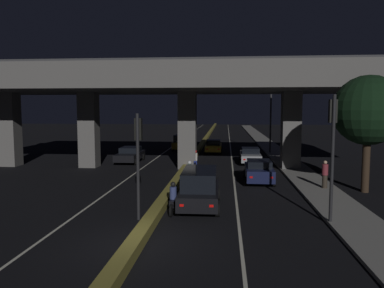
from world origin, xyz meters
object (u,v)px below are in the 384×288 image
Objects in this scene: motorcycle_blue_filtering_far at (195,161)px; car_silver_third at (250,155)px; traffic_light_right_of_median at (332,137)px; pedestrian_on_sidewalk at (325,174)px; street_lamp at (267,110)px; motorcycle_white_filtering_mid at (190,174)px; motorcycle_black_filtering_near at (173,200)px; traffic_light_left_of_median at (138,147)px; car_black_lead at (200,187)px; car_taxi_yellow_second_oncoming at (183,142)px; car_taxi_yellow_fourth at (214,146)px; car_dark_blue_second at (259,171)px; car_black_lead_oncoming at (130,154)px.

car_silver_third is at bearing -56.26° from motorcycle_blue_filtering_far.
traffic_light_right_of_median reaches higher than pedestrian_on_sidewalk.
street_lamp is 4.12× the size of motorcycle_white_filtering_mid.
motorcycle_black_filtering_near is 12.64m from motorcycle_blue_filtering_far.
street_lamp reaches higher than traffic_light_left_of_median.
car_black_lead is at bearing -104.02° from street_lamp.
traffic_light_right_of_median is 1.17× the size of car_silver_third.
motorcycle_black_filtering_near is at bearing 7.96° from car_taxi_yellow_second_oncoming.
car_taxi_yellow_fourth is (-0.07, 22.43, -0.26)m from car_black_lead.
car_dark_blue_second is at bearing -28.49° from car_black_lead.
car_taxi_yellow_fourth is 2.12× the size of motorcycle_blue_filtering_far.
street_lamp reaches higher than car_silver_third.
traffic_light_right_of_median reaches higher than car_black_lead_oncoming.
motorcycle_white_filtering_mid reaches higher than car_taxi_yellow_fourth.
pedestrian_on_sidewalk is (1.47, 6.58, -2.70)m from traffic_light_right_of_median.
traffic_light_right_of_median is 28.82m from car_taxi_yellow_second_oncoming.
car_taxi_yellow_second_oncoming is (-7.13, 18.40, 0.19)m from car_dark_blue_second.
car_taxi_yellow_fourth is at bearing 25.79° from car_silver_third.
car_black_lead reaches higher than car_taxi_yellow_fourth.
car_taxi_yellow_second_oncoming is 26.24m from motorcycle_black_filtering_near.
car_silver_third is (3.41, 15.04, -0.27)m from car_black_lead.
motorcycle_blue_filtering_far is at bearing 128.79° from car_silver_third.
car_silver_third is at bearing -23.09° from motorcycle_white_filtering_mid.
traffic_light_right_of_median is 15.54m from motorcycle_blue_filtering_far.
traffic_light_left_of_median is at bearing 179.94° from traffic_light_right_of_median.
car_taxi_yellow_second_oncoming reaches higher than motorcycle_black_filtering_near.
street_lamp is 13.32m from motorcycle_blue_filtering_far.
traffic_light_left_of_median reaches higher than motorcycle_black_filtering_near.
pedestrian_on_sidewalk is (7.14, -18.07, 0.25)m from car_taxi_yellow_fourth.
car_black_lead is 1.01× the size of car_silver_third.
motorcycle_blue_filtering_far is (2.56, -13.47, -0.31)m from car_taxi_yellow_second_oncoming.
car_dark_blue_second is 4.54m from motorcycle_white_filtering_mid.
car_black_lead is 2.43× the size of motorcycle_blue_filtering_far.
street_lamp reaches higher than car_taxi_yellow_fourth.
car_taxi_yellow_second_oncoming reaches higher than car_taxi_yellow_fourth.
traffic_light_right_of_median is at bearing -165.11° from car_dark_blue_second.
traffic_light_left_of_median reaches higher than car_taxi_yellow_second_oncoming.
car_black_lead reaches higher than motorcycle_blue_filtering_far.
car_taxi_yellow_fourth reaches higher than car_black_lead_oncoming.
traffic_light_right_of_median is 7.26m from pedestrian_on_sidewalk.
traffic_light_right_of_median is 2.89× the size of motorcycle_white_filtering_mid.
car_black_lead is 1.15× the size of car_taxi_yellow_fourth.
motorcycle_blue_filtering_far is at bearing 13.11° from car_taxi_yellow_second_oncoming.
traffic_light_left_of_median reaches higher than car_silver_third.
street_lamp is 1.79× the size of car_dark_blue_second.
pedestrian_on_sidewalk is at bearing 77.44° from traffic_light_right_of_median.
motorcycle_blue_filtering_far is at bearing 174.39° from car_taxi_yellow_fourth.
car_taxi_yellow_second_oncoming is 2.87× the size of pedestrian_on_sidewalk.
traffic_light_left_of_median reaches higher than motorcycle_blue_filtering_far.
motorcycle_blue_filtering_far is at bearing 84.37° from traffic_light_left_of_median.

